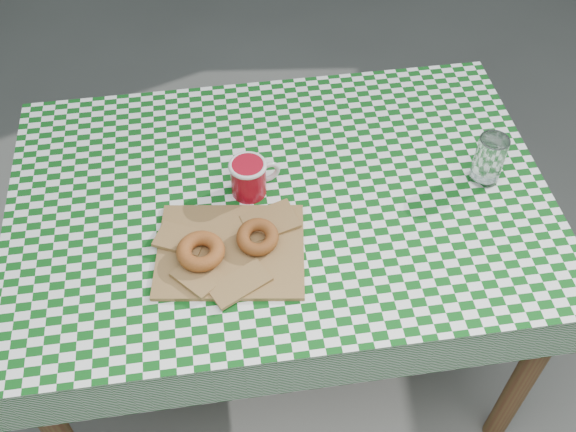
# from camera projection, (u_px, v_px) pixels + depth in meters

# --- Properties ---
(ground) EXTENTS (60.00, 60.00, 0.00)m
(ground) POSITION_uv_depth(u_px,v_px,m) (273.00, 373.00, 2.15)
(ground) COLOR #52514C
(ground) RESTS_ON ground
(table) EXTENTS (1.40, 1.02, 0.75)m
(table) POSITION_uv_depth(u_px,v_px,m) (281.00, 284.00, 1.92)
(table) COLOR brown
(table) RESTS_ON ground
(tablecloth) EXTENTS (1.42, 1.04, 0.01)m
(tablecloth) POSITION_uv_depth(u_px,v_px,m) (280.00, 196.00, 1.64)
(tablecloth) COLOR #0B4A13
(tablecloth) RESTS_ON table
(paper_bag) EXTENTS (0.34, 0.28, 0.02)m
(paper_bag) POSITION_uv_depth(u_px,v_px,m) (231.00, 250.00, 1.51)
(paper_bag) COLOR olive
(paper_bag) RESTS_ON tablecloth
(bagel_front) EXTENTS (0.13, 0.13, 0.03)m
(bagel_front) POSITION_uv_depth(u_px,v_px,m) (201.00, 251.00, 1.48)
(bagel_front) COLOR #A04B21
(bagel_front) RESTS_ON paper_bag
(bagel_back) EXTENTS (0.11, 0.11, 0.03)m
(bagel_back) POSITION_uv_depth(u_px,v_px,m) (258.00, 237.00, 1.51)
(bagel_back) COLOR brown
(bagel_back) RESTS_ON paper_bag
(coffee_mug) EXTENTS (0.22, 0.22, 0.10)m
(coffee_mug) POSITION_uv_depth(u_px,v_px,m) (248.00, 178.00, 1.61)
(coffee_mug) COLOR maroon
(coffee_mug) RESTS_ON tablecloth
(drinking_glass) EXTENTS (0.07, 0.07, 0.13)m
(drinking_glass) POSITION_uv_depth(u_px,v_px,m) (489.00, 160.00, 1.62)
(drinking_glass) COLOR white
(drinking_glass) RESTS_ON tablecloth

